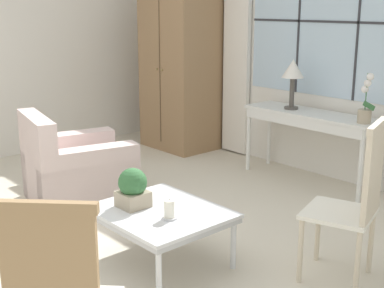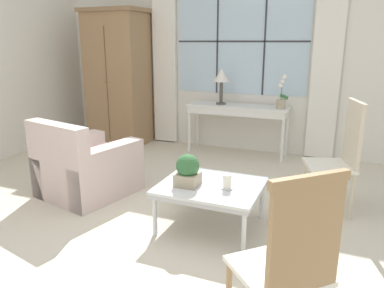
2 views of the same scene
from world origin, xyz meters
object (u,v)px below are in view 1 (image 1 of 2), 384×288
object	(u,v)px
armchair_upholstered	(76,172)
pillar_candle	(169,210)
table_lamp	(293,72)
coffee_table	(161,215)
armoire	(180,65)
side_chair_wooden	(356,195)
potted_orchid	(366,105)
potted_plant_small	(133,188)
console_table	(311,120)

from	to	relation	value
armchair_upholstered	pillar_candle	distance (m)	1.74
table_lamp	coffee_table	xyz separation A→B (m)	(0.68, -2.34, -0.77)
armoire	side_chair_wooden	size ratio (longest dim) A/B	1.92
potted_orchid	armchair_upholstered	size ratio (longest dim) A/B	0.44
armoire	potted_plant_small	world-z (taller)	armoire
table_lamp	potted_plant_small	xyz separation A→B (m)	(0.50, -2.44, -0.59)
potted_plant_small	table_lamp	bearing A→B (deg)	101.51
console_table	armchair_upholstered	size ratio (longest dim) A/B	1.40
armchair_upholstered	table_lamp	bearing A→B (deg)	68.15
armoire	table_lamp	world-z (taller)	armoire
coffee_table	armoire	bearing A→B (deg)	137.03
table_lamp	potted_orchid	distance (m)	0.93
side_chair_wooden	potted_plant_small	distance (m)	1.55
coffee_table	potted_plant_small	size ratio (longest dim) A/B	3.12
table_lamp	potted_plant_small	distance (m)	2.56
potted_orchid	side_chair_wooden	xyz separation A→B (m)	(0.85, -1.49, -0.30)
potted_orchid	coffee_table	distance (m)	2.37
side_chair_wooden	potted_orchid	bearing A→B (deg)	119.66
table_lamp	coffee_table	distance (m)	2.56
armoire	side_chair_wooden	world-z (taller)	armoire
side_chair_wooden	table_lamp	bearing A→B (deg)	138.69
potted_orchid	armchair_upholstered	xyz separation A→B (m)	(-1.76, -2.10, -0.63)
side_chair_wooden	armoire	bearing A→B (deg)	157.36
potted_orchid	potted_plant_small	size ratio (longest dim) A/B	1.65
pillar_candle	side_chair_wooden	bearing A→B (deg)	43.74
armoire	pillar_candle	world-z (taller)	armoire
potted_orchid	potted_plant_small	world-z (taller)	potted_orchid
potted_orchid	potted_plant_small	distance (m)	2.46
potted_orchid	armoire	bearing A→B (deg)	-179.19
potted_orchid	coffee_table	size ratio (longest dim) A/B	0.53
coffee_table	potted_plant_small	distance (m)	0.28
side_chair_wooden	armchair_upholstered	bearing A→B (deg)	-166.92
armoire	side_chair_wooden	bearing A→B (deg)	-22.64
console_table	armchair_upholstered	xyz separation A→B (m)	(-1.12, -2.16, -0.37)
potted_plant_small	side_chair_wooden	bearing A→B (deg)	36.00
console_table	side_chair_wooden	world-z (taller)	side_chair_wooden
table_lamp	side_chair_wooden	distance (m)	2.38
pillar_candle	table_lamp	bearing A→B (deg)	109.55
armoire	armchair_upholstered	size ratio (longest dim) A/B	2.01
armchair_upholstered	coffee_table	bearing A→B (deg)	-7.33
armoire	potted_plant_small	xyz separation A→B (m)	(2.24, -2.36, -0.53)
console_table	potted_plant_small	bearing A→B (deg)	-84.43
pillar_candle	potted_plant_small	bearing A→B (deg)	-172.00
table_lamp	armchair_upholstered	bearing A→B (deg)	-111.85
console_table	armoire	bearing A→B (deg)	-177.21
armoire	potted_orchid	distance (m)	2.64
side_chair_wooden	coffee_table	size ratio (longest dim) A/B	1.25
table_lamp	armchair_upholstered	xyz separation A→B (m)	(-0.86, -2.14, -0.85)
armchair_upholstered	side_chair_wooden	xyz separation A→B (m)	(2.61, 0.61, 0.33)
console_table	potted_plant_small	world-z (taller)	console_table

